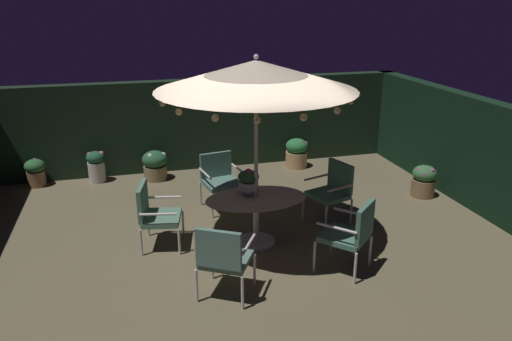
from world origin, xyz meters
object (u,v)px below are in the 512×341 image
Objects in this scene: patio_dining_table at (256,208)px; patio_umbrella at (256,75)px; patio_chair_southeast at (352,232)px; patio_chair_north at (220,177)px; potted_plant_front_corner at (96,166)px; patio_chair_east at (223,256)px; patio_chair_northeast at (154,211)px; patio_chair_south at (333,188)px; potted_plant_left_far at (35,172)px; potted_plant_back_right at (297,153)px; centerpiece_planter at (248,180)px; potted_plant_back_center at (155,165)px; potted_plant_right_near at (424,180)px.

patio_umbrella is at bearing -157.85° from patio_dining_table.
patio_umbrella is at bearing 132.81° from patio_chair_southeast.
potted_plant_front_corner is (-2.14, 1.82, -0.22)m from patio_chair_north.
patio_chair_north is 0.94× the size of patio_chair_southeast.
patio_chair_east is 4.86m from potted_plant_front_corner.
patio_dining_table is 1.54× the size of patio_chair_northeast.
patio_chair_south reaches higher than patio_chair_northeast.
potted_plant_front_corner is (1.13, -0.06, 0.04)m from potted_plant_left_far.
patio_chair_southeast is at bearing -44.23° from potted_plant_left_far.
potted_plant_front_corner is (-3.42, 4.37, -0.24)m from patio_chair_southeast.
patio_chair_southeast is at bearing -47.19° from patio_umbrella.
patio_chair_east is 2.76m from patio_chair_south.
potted_plant_back_right is 1.00× the size of potted_plant_front_corner.
patio_chair_northeast is at bearing -72.19° from potted_plant_front_corner.
potted_plant_front_corner is (-2.41, 3.28, -0.23)m from patio_dining_table.
patio_dining_table is 3.62× the size of centerpiece_planter.
patio_chair_north is 0.95× the size of patio_chair_east.
patio_chair_south is (2.15, 1.73, -0.02)m from patio_chair_east.
potted_plant_right_near is at bearing -24.56° from potted_plant_back_center.
patio_umbrella is 2.43m from patio_chair_southeast.
patio_umbrella is at bearing 59.75° from patio_chair_east.
potted_plant_right_near is at bearing 15.61° from patio_umbrella.
potted_plant_right_near is at bearing -7.57° from patio_chair_north.
patio_chair_northeast is 3.70m from potted_plant_left_far.
patio_chair_south is 2.11m from potted_plant_right_near.
patio_dining_table is 1.93m from patio_umbrella.
patio_chair_east reaches higher than potted_plant_back_center.
potted_plant_right_near is 6.30m from potted_plant_front_corner.
patio_chair_east is at bearing -141.18° from patio_chair_south.
potted_plant_back_center is (-4.72, 2.16, 0.00)m from potted_plant_right_near.
patio_chair_south reaches higher than patio_chair_north.
patio_umbrella is at bearing -53.99° from centerpiece_planter.
centerpiece_planter is 0.41× the size of patio_chair_southeast.
potted_plant_back_right is at bearing 128.65° from potted_plant_right_near.
potted_plant_right_near is at bearing 28.13° from patio_chair_east.
patio_chair_east reaches higher than potted_plant_back_right.
centerpiece_planter is at bearing 126.02° from patio_dining_table.
patio_chair_northeast is 2.83m from patio_chair_southeast.
patio_chair_southeast is (1.27, -2.55, 0.03)m from patio_chair_north.
patio_dining_table is 4.08m from potted_plant_front_corner.
patio_chair_east is at bearing -99.96° from patio_chair_north.
centerpiece_planter is 0.70× the size of potted_plant_right_near.
potted_plant_front_corner is at bearing 128.03° from patio_chair_southeast.
patio_chair_southeast reaches higher than patio_chair_northeast.
potted_plant_front_corner is (-1.66, 4.56, -0.24)m from patio_chair_east.
potted_plant_back_center is 1.14m from potted_plant_front_corner.
potted_plant_back_right is at bearing 41.46° from patio_chair_northeast.
potted_plant_left_far is at bearing 149.76° from patio_chair_south.
patio_dining_table is 1.48m from patio_chair_northeast.
potted_plant_back_right is at bearing -2.51° from potted_plant_left_far.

